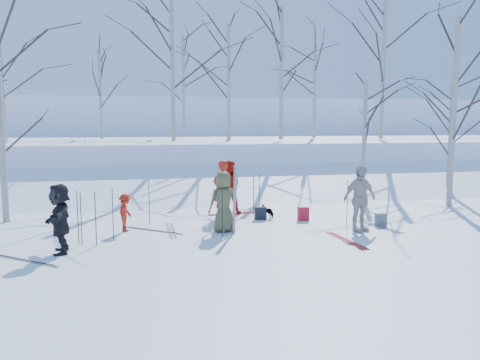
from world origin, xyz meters
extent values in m
plane|color=white|center=(0.00, 0.00, 0.00)|extent=(120.00, 120.00, 0.00)
cube|color=white|center=(0.00, 7.00, 0.15)|extent=(70.00, 9.49, 4.12)
cube|color=white|center=(0.00, 17.00, 1.00)|extent=(70.00, 18.00, 2.20)
cube|color=white|center=(0.00, 38.00, 2.00)|extent=(90.00, 30.00, 6.00)
imported|color=#4C4E2F|center=(-0.72, 0.29, 0.85)|extent=(0.93, 0.72, 1.69)
imported|color=red|center=(-0.43, 2.26, 0.93)|extent=(0.81, 0.72, 1.85)
imported|color=red|center=(-0.11, 2.88, 0.89)|extent=(0.97, 0.81, 1.79)
imported|color=red|center=(-3.40, 0.87, 0.54)|extent=(0.57, 0.78, 1.07)
imported|color=beige|center=(3.02, -0.42, 0.93)|extent=(1.18, 0.73, 1.87)
imported|color=black|center=(-4.81, -1.06, 0.82)|extent=(0.59, 1.55, 1.64)
imported|color=black|center=(0.98, 1.86, 0.22)|extent=(0.51, 0.55, 0.44)
cube|color=silver|center=(-0.46, 0.02, 0.95)|extent=(0.08, 0.16, 1.90)
cube|color=silver|center=(-0.44, 0.03, 0.95)|extent=(0.15, 0.23, 1.89)
cylinder|color=black|center=(3.08, 0.51, 0.67)|extent=(0.02, 0.02, 1.34)
cylinder|color=black|center=(0.66, 2.49, 0.67)|extent=(0.02, 0.02, 1.34)
cylinder|color=black|center=(3.36, 0.14, 0.67)|extent=(0.02, 0.02, 1.34)
cylinder|color=black|center=(0.85, 2.49, 0.67)|extent=(0.02, 0.02, 1.34)
cylinder|color=black|center=(-4.42, -0.45, 0.67)|extent=(0.02, 0.02, 1.34)
cylinder|color=black|center=(-2.74, 1.72, 0.67)|extent=(0.02, 0.02, 1.34)
cylinder|color=black|center=(-4.52, -0.24, 0.67)|extent=(0.02, 0.02, 1.34)
cylinder|color=black|center=(-0.86, -0.34, 0.67)|extent=(0.02, 0.02, 1.34)
cylinder|color=black|center=(-3.70, 0.16, 0.67)|extent=(0.02, 0.02, 1.34)
cylinder|color=black|center=(-4.07, -0.55, 0.67)|extent=(0.02, 0.02, 1.34)
cube|color=maroon|center=(1.98, 1.30, 0.21)|extent=(0.32, 0.22, 0.42)
cube|color=#5A5C62|center=(3.96, 0.07, 0.19)|extent=(0.30, 0.20, 0.38)
cube|color=black|center=(0.71, 1.73, 0.20)|extent=(0.34, 0.24, 0.40)
camera|label=1|loc=(-2.85, -12.37, 3.01)|focal=35.00mm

